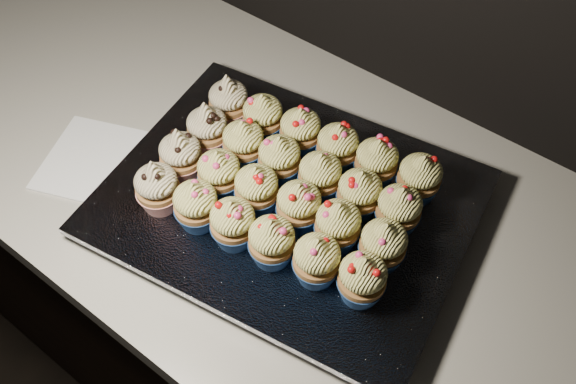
% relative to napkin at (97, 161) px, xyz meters
% --- Properties ---
extents(cabinet, '(2.40, 0.60, 0.86)m').
position_rel_napkin_xyz_m(cabinet, '(0.15, 0.14, -0.47)').
color(cabinet, black).
rests_on(cabinet, ground).
extents(worktop, '(2.44, 0.64, 0.04)m').
position_rel_napkin_xyz_m(worktop, '(0.15, 0.14, -0.02)').
color(worktop, beige).
rests_on(worktop, cabinet).
extents(napkin, '(0.21, 0.21, 0.00)m').
position_rel_napkin_xyz_m(napkin, '(0.00, 0.00, 0.00)').
color(napkin, white).
rests_on(napkin, worktop).
extents(baking_tray, '(0.52, 0.43, 0.02)m').
position_rel_napkin_xyz_m(baking_tray, '(0.30, 0.10, 0.01)').
color(baking_tray, black).
rests_on(baking_tray, worktop).
extents(foil_lining, '(0.56, 0.47, 0.01)m').
position_rel_napkin_xyz_m(foil_lining, '(0.30, 0.10, 0.03)').
color(foil_lining, silver).
rests_on(foil_lining, baking_tray).
extents(cupcake_0, '(0.06, 0.06, 0.10)m').
position_rel_napkin_xyz_m(cupcake_0, '(0.16, -0.01, 0.07)').
color(cupcake_0, red).
rests_on(cupcake_0, foil_lining).
extents(cupcake_1, '(0.06, 0.06, 0.08)m').
position_rel_napkin_xyz_m(cupcake_1, '(0.22, -0.00, 0.07)').
color(cupcake_1, navy).
rests_on(cupcake_1, foil_lining).
extents(cupcake_2, '(0.06, 0.06, 0.08)m').
position_rel_napkin_xyz_m(cupcake_2, '(0.28, 0.01, 0.07)').
color(cupcake_2, navy).
rests_on(cupcake_2, foil_lining).
extents(cupcake_3, '(0.06, 0.06, 0.08)m').
position_rel_napkin_xyz_m(cupcake_3, '(0.34, 0.01, 0.07)').
color(cupcake_3, navy).
rests_on(cupcake_3, foil_lining).
extents(cupcake_4, '(0.06, 0.06, 0.08)m').
position_rel_napkin_xyz_m(cupcake_4, '(0.40, 0.03, 0.07)').
color(cupcake_4, navy).
rests_on(cupcake_4, foil_lining).
extents(cupcake_5, '(0.06, 0.06, 0.08)m').
position_rel_napkin_xyz_m(cupcake_5, '(0.47, 0.04, 0.07)').
color(cupcake_5, navy).
rests_on(cupcake_5, foil_lining).
extents(cupcake_6, '(0.06, 0.06, 0.10)m').
position_rel_napkin_xyz_m(cupcake_6, '(0.15, 0.05, 0.07)').
color(cupcake_6, red).
rests_on(cupcake_6, foil_lining).
extents(cupcake_7, '(0.06, 0.06, 0.08)m').
position_rel_napkin_xyz_m(cupcake_7, '(0.21, 0.06, 0.07)').
color(cupcake_7, navy).
rests_on(cupcake_7, foil_lining).
extents(cupcake_8, '(0.06, 0.06, 0.08)m').
position_rel_napkin_xyz_m(cupcake_8, '(0.27, 0.07, 0.07)').
color(cupcake_8, navy).
rests_on(cupcake_8, foil_lining).
extents(cupcake_9, '(0.06, 0.06, 0.08)m').
position_rel_napkin_xyz_m(cupcake_9, '(0.33, 0.08, 0.07)').
color(cupcake_9, navy).
rests_on(cupcake_9, foil_lining).
extents(cupcake_10, '(0.06, 0.06, 0.08)m').
position_rel_napkin_xyz_m(cupcake_10, '(0.39, 0.09, 0.07)').
color(cupcake_10, navy).
rests_on(cupcake_10, foil_lining).
extents(cupcake_11, '(0.06, 0.06, 0.08)m').
position_rel_napkin_xyz_m(cupcake_11, '(0.46, 0.10, 0.07)').
color(cupcake_11, navy).
rests_on(cupcake_11, foil_lining).
extents(cupcake_12, '(0.06, 0.06, 0.10)m').
position_rel_napkin_xyz_m(cupcake_12, '(0.14, 0.11, 0.07)').
color(cupcake_12, red).
rests_on(cupcake_12, foil_lining).
extents(cupcake_13, '(0.06, 0.06, 0.08)m').
position_rel_napkin_xyz_m(cupcake_13, '(0.20, 0.12, 0.07)').
color(cupcake_13, navy).
rests_on(cupcake_13, foil_lining).
extents(cupcake_14, '(0.06, 0.06, 0.08)m').
position_rel_napkin_xyz_m(cupcake_14, '(0.26, 0.13, 0.07)').
color(cupcake_14, navy).
rests_on(cupcake_14, foil_lining).
extents(cupcake_15, '(0.06, 0.06, 0.08)m').
position_rel_napkin_xyz_m(cupcake_15, '(0.33, 0.14, 0.07)').
color(cupcake_15, navy).
rests_on(cupcake_15, foil_lining).
extents(cupcake_16, '(0.06, 0.06, 0.08)m').
position_rel_napkin_xyz_m(cupcake_16, '(0.39, 0.15, 0.07)').
color(cupcake_16, navy).
rests_on(cupcake_16, foil_lining).
extents(cupcake_17, '(0.06, 0.06, 0.08)m').
position_rel_napkin_xyz_m(cupcake_17, '(0.45, 0.16, 0.07)').
color(cupcake_17, navy).
rests_on(cupcake_17, foil_lining).
extents(cupcake_18, '(0.06, 0.06, 0.10)m').
position_rel_napkin_xyz_m(cupcake_18, '(0.13, 0.17, 0.07)').
color(cupcake_18, red).
rests_on(cupcake_18, foil_lining).
extents(cupcake_19, '(0.06, 0.06, 0.08)m').
position_rel_napkin_xyz_m(cupcake_19, '(0.19, 0.18, 0.07)').
color(cupcake_19, navy).
rests_on(cupcake_19, foil_lining).
extents(cupcake_20, '(0.06, 0.06, 0.08)m').
position_rel_napkin_xyz_m(cupcake_20, '(0.25, 0.19, 0.07)').
color(cupcake_20, navy).
rests_on(cupcake_20, foil_lining).
extents(cupcake_21, '(0.06, 0.06, 0.08)m').
position_rel_napkin_xyz_m(cupcake_21, '(0.32, 0.20, 0.07)').
color(cupcake_21, navy).
rests_on(cupcake_21, foil_lining).
extents(cupcake_22, '(0.06, 0.06, 0.08)m').
position_rel_napkin_xyz_m(cupcake_22, '(0.38, 0.21, 0.07)').
color(cupcake_22, navy).
rests_on(cupcake_22, foil_lining).
extents(cupcake_23, '(0.06, 0.06, 0.08)m').
position_rel_napkin_xyz_m(cupcake_23, '(0.44, 0.22, 0.07)').
color(cupcake_23, navy).
rests_on(cupcake_23, foil_lining).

